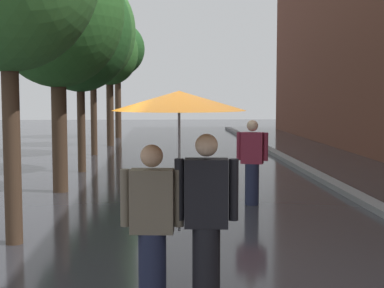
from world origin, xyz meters
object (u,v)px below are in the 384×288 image
at_px(street_tree_3, 93,31).
at_px(pedestrian_walking_midground, 252,162).
at_px(street_tree_1, 57,12).
at_px(street_tree_2, 80,31).
at_px(couple_under_umbrella, 180,162).
at_px(street_tree_4, 109,53).
at_px(street_tree_5, 118,50).

distance_m(street_tree_3, pedestrian_walking_midground, 10.31).
height_order(street_tree_1, street_tree_3, street_tree_3).
height_order(street_tree_2, pedestrian_walking_midground, street_tree_2).
distance_m(couple_under_umbrella, pedestrian_walking_midground, 5.60).
height_order(street_tree_4, pedestrian_walking_midground, street_tree_4).
xyz_separation_m(street_tree_1, street_tree_4, (0.11, 10.78, -0.13)).
xyz_separation_m(street_tree_1, street_tree_3, (-0.13, 7.33, 0.36)).
xyz_separation_m(street_tree_1, street_tree_2, (0.03, 3.13, -0.06)).
relative_size(street_tree_3, street_tree_4, 1.20).
height_order(street_tree_3, couple_under_umbrella, street_tree_3).
bearing_deg(pedestrian_walking_midground, street_tree_5, 102.56).
xyz_separation_m(street_tree_4, pedestrian_walking_midground, (3.70, -12.39, -2.81)).
bearing_deg(street_tree_3, pedestrian_walking_midground, -66.23).
distance_m(street_tree_4, street_tree_5, 4.17).
bearing_deg(couple_under_umbrella, street_tree_2, 102.67).
xyz_separation_m(street_tree_2, street_tree_4, (0.09, 7.65, -0.07)).
bearing_deg(couple_under_umbrella, street_tree_4, 97.01).
height_order(street_tree_4, street_tree_5, street_tree_5).
distance_m(street_tree_5, pedestrian_walking_midground, 17.24).
xyz_separation_m(street_tree_2, pedestrian_walking_midground, (3.78, -4.73, -2.88)).
relative_size(street_tree_5, pedestrian_walking_midground, 3.38).
height_order(street_tree_5, pedestrian_walking_midground, street_tree_5).
xyz_separation_m(street_tree_4, street_tree_5, (0.01, 4.14, 0.44)).
height_order(street_tree_2, street_tree_4, street_tree_2).
bearing_deg(street_tree_4, street_tree_5, 89.85).
relative_size(street_tree_1, couple_under_umbrella, 2.55).
bearing_deg(street_tree_3, street_tree_5, 88.10).
distance_m(street_tree_1, street_tree_5, 14.93).
bearing_deg(street_tree_1, street_tree_3, 90.99).
xyz_separation_m(street_tree_5, couple_under_umbrella, (2.17, -21.88, -2.60)).
distance_m(street_tree_2, pedestrian_walking_midground, 6.71).
xyz_separation_m(street_tree_1, street_tree_5, (0.13, 14.92, 0.31)).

